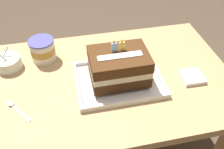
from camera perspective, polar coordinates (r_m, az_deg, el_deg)
The scene contains 7 objects.
dining_table at distance 1.13m, azimuth -1.38°, elevation -5.03°, with size 1.08×0.68×0.71m.
foil_tray at distance 1.03m, azimuth 1.51°, elevation -1.33°, with size 0.35×0.27×0.02m.
birthday_cake at distance 0.98m, azimuth 1.59°, elevation 1.95°, with size 0.23×0.17×0.17m.
bowl_stack at distance 1.17m, azimuth -22.64°, elevation 2.48°, with size 0.11×0.11×0.10m.
ice_cream_tub at distance 1.16m, azimuth -15.58°, elevation 5.47°, with size 0.11×0.11×0.10m.
serving_spoon_near_tray at distance 1.00m, azimuth -21.55°, elevation -6.87°, with size 0.10×0.12×0.01m.
napkin_pile at distance 1.09m, azimuth 17.88°, elevation -0.53°, with size 0.09×0.09×0.02m.
Camera 1 is at (-0.13, -0.75, 1.42)m, focal length 39.97 mm.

